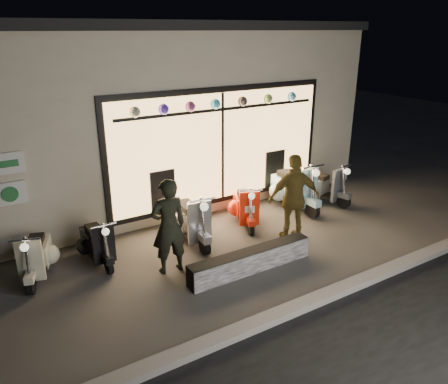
# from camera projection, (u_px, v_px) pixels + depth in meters

# --- Properties ---
(ground) EXTENTS (40.00, 40.00, 0.00)m
(ground) POSITION_uv_depth(u_px,v_px,m) (239.00, 253.00, 8.39)
(ground) COLOR #383533
(ground) RESTS_ON ground
(kerb) EXTENTS (40.00, 0.25, 0.12)m
(kerb) POSITION_uv_depth(u_px,v_px,m) (311.00, 302.00, 6.77)
(kerb) COLOR slate
(kerb) RESTS_ON ground
(shop_building) EXTENTS (10.20, 6.23, 4.20)m
(shop_building) POSITION_uv_depth(u_px,v_px,m) (137.00, 106.00, 11.62)
(shop_building) COLOR beige
(shop_building) RESTS_ON ground
(graffiti_barrier) EXTENTS (2.42, 0.28, 0.40)m
(graffiti_barrier) POSITION_uv_depth(u_px,v_px,m) (251.00, 260.00, 7.70)
(graffiti_barrier) COLOR black
(graffiti_barrier) RESTS_ON ground
(scooter_silver) EXTENTS (0.54, 1.48, 1.06)m
(scooter_silver) POSITION_uv_depth(u_px,v_px,m) (188.00, 219.00, 8.82)
(scooter_silver) COLOR black
(scooter_silver) RESTS_ON ground
(scooter_red) EXTENTS (0.77, 1.29, 0.94)m
(scooter_red) POSITION_uv_depth(u_px,v_px,m) (245.00, 206.00, 9.61)
(scooter_red) COLOR black
(scooter_red) RESTS_ON ground
(scooter_black) EXTENTS (0.40, 1.22, 0.88)m
(scooter_black) POSITION_uv_depth(u_px,v_px,m) (96.00, 241.00, 8.05)
(scooter_black) COLOR black
(scooter_black) RESTS_ON ground
(scooter_cream) EXTENTS (0.69, 1.27, 0.91)m
(scooter_cream) POSITION_uv_depth(u_px,v_px,m) (37.00, 254.00, 7.57)
(scooter_cream) COLOR black
(scooter_cream) RESTS_ON ground
(scooter_blue) EXTENTS (0.56, 1.62, 1.16)m
(scooter_blue) POSITION_uv_depth(u_px,v_px,m) (291.00, 187.00, 10.46)
(scooter_blue) COLOR black
(scooter_blue) RESTS_ON ground
(scooter_grey) EXTENTS (0.68, 1.40, 0.99)m
(scooter_grey) POSITION_uv_depth(u_px,v_px,m) (318.00, 185.00, 10.80)
(scooter_grey) COLOR black
(scooter_grey) RESTS_ON ground
(man) EXTENTS (0.65, 0.45, 1.73)m
(man) POSITION_uv_depth(u_px,v_px,m) (169.00, 226.00, 7.47)
(man) COLOR black
(man) RESTS_ON ground
(woman) EXTENTS (1.13, 0.76, 1.79)m
(woman) POSITION_uv_depth(u_px,v_px,m) (294.00, 198.00, 8.61)
(woman) COLOR brown
(woman) RESTS_ON ground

